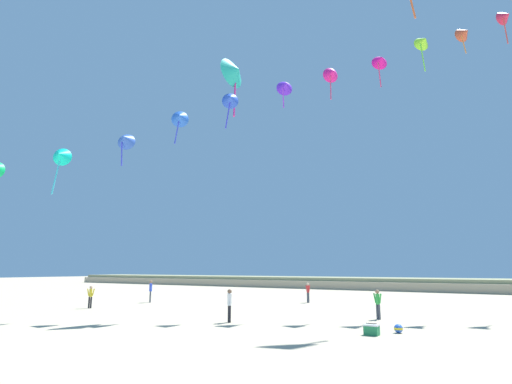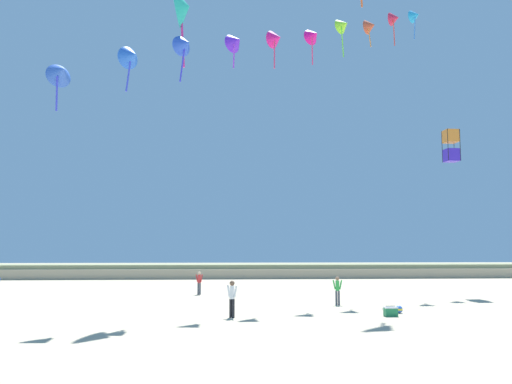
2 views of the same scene
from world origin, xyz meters
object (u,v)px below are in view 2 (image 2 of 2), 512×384
object	(u,v)px
person_near_left	(337,289)
large_kite_mid_trail	(183,8)
beach_cooler	(391,312)
beach_ball	(399,309)
person_far_left	(232,296)
large_kite_low_lead	(451,146)
person_mid_center	(199,281)

from	to	relation	value
person_near_left	large_kite_mid_trail	bearing A→B (deg)	-170.68
beach_cooler	beach_ball	bearing A→B (deg)	56.07
beach_cooler	person_far_left	bearing A→B (deg)	179.84
large_kite_low_lead	beach_cooler	size ratio (longest dim) A/B	3.98
person_far_left	beach_ball	world-z (taller)	person_far_left
person_mid_center	beach_ball	size ratio (longest dim) A/B	4.25
person_mid_center	beach_ball	xyz separation A→B (m)	(9.73, -11.80, -0.71)
person_far_left	beach_cooler	bearing A→B (deg)	-0.16
person_near_left	person_mid_center	xyz separation A→B (m)	(-7.73, 7.70, 0.00)
person_near_left	person_far_left	xyz separation A→B (m)	(-5.92, -5.22, 0.05)
large_kite_low_lead	beach_ball	distance (m)	17.52
person_mid_center	beach_cooler	size ratio (longest dim) A/B	2.67
large_kite_mid_trail	person_near_left	bearing A→B (deg)	9.32
person_far_left	large_kite_mid_trail	bearing A→B (deg)	124.10
large_kite_low_lead	person_mid_center	bearing A→B (deg)	179.49
person_near_left	person_far_left	size ratio (longest dim) A/B	0.95
person_mid_center	large_kite_low_lead	world-z (taller)	large_kite_low_lead
person_near_left	beach_ball	xyz separation A→B (m)	(1.99, -4.10, -0.71)
person_near_left	person_mid_center	distance (m)	10.91
person_mid_center	beach_ball	world-z (taller)	person_mid_center
person_far_left	large_kite_low_lead	distance (m)	22.61
person_mid_center	person_far_left	xyz separation A→B (m)	(1.81, -12.92, 0.04)
large_kite_low_lead	beach_cooler	distance (m)	18.64
beach_cooler	beach_ball	xyz separation A→B (m)	(0.77, 1.15, -0.03)
person_far_left	beach_cooler	distance (m)	7.18
beach_ball	large_kite_mid_trail	bearing A→B (deg)	165.59
person_mid_center	beach_ball	bearing A→B (deg)	-50.49
large_kite_mid_trail	beach_cooler	distance (m)	18.90
person_near_left	person_far_left	world-z (taller)	person_far_left
person_mid_center	large_kite_low_lead	size ratio (longest dim) A/B	0.67
person_mid_center	beach_cooler	world-z (taller)	person_mid_center
person_near_left	large_kite_mid_trail	world-z (taller)	large_kite_mid_trail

